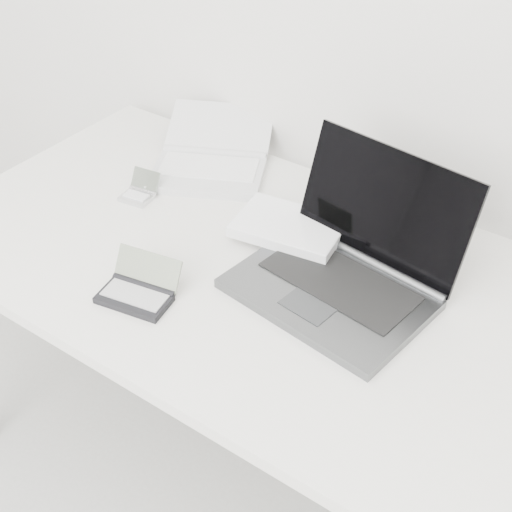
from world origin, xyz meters
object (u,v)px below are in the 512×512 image
Objects in this scene: desk at (278,291)px; laptop_large at (332,258)px; netbook_open_white at (212,160)px; palmtop_charcoal at (138,291)px.

laptop_large is at bearing 35.45° from desk.
netbook_open_white is (-0.47, 0.20, -0.02)m from laptop_large.
laptop_large is 0.40m from palmtop_charcoal.
laptop_large reaches higher than netbook_open_white.
netbook_open_white is (-0.38, 0.26, 0.07)m from desk.
palmtop_charcoal is at bearing -130.54° from desk.
netbook_open_white is 2.68× the size of palmtop_charcoal.
palmtop_charcoal is (-0.19, -0.22, 0.06)m from desk.
palmtop_charcoal is at bearing -126.88° from laptop_large.
laptop_large is 1.18× the size of netbook_open_white.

